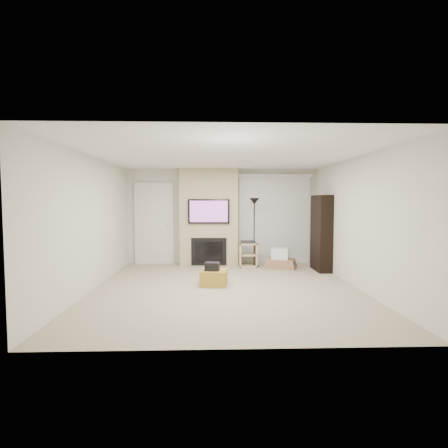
{
  "coord_description": "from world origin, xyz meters",
  "views": [
    {
      "loc": [
        -0.26,
        -6.55,
        1.65
      ],
      "look_at": [
        0.0,
        1.2,
        1.15
      ],
      "focal_mm": 28.0,
      "sensor_mm": 36.0,
      "label": 1
    }
  ],
  "objects_px": {
    "floor_lamp": "(254,213)",
    "box_stack": "(280,260)",
    "bookshelf": "(321,233)",
    "av_stand": "(248,253)",
    "ottoman": "(214,278)"
  },
  "relations": [
    {
      "from": "ottoman",
      "to": "box_stack",
      "type": "height_order",
      "value": "box_stack"
    },
    {
      "from": "floor_lamp",
      "to": "box_stack",
      "type": "height_order",
      "value": "floor_lamp"
    },
    {
      "from": "ottoman",
      "to": "floor_lamp",
      "type": "relative_size",
      "value": 0.29
    },
    {
      "from": "box_stack",
      "to": "av_stand",
      "type": "bearing_deg",
      "value": 165.2
    },
    {
      "from": "box_stack",
      "to": "bookshelf",
      "type": "bearing_deg",
      "value": -21.29
    },
    {
      "from": "box_stack",
      "to": "ottoman",
      "type": "bearing_deg",
      "value": -133.61
    },
    {
      "from": "ottoman",
      "to": "box_stack",
      "type": "xyz_separation_m",
      "value": [
        1.66,
        1.75,
        0.04
      ]
    },
    {
      "from": "floor_lamp",
      "to": "bookshelf",
      "type": "xyz_separation_m",
      "value": [
        1.54,
        -0.58,
        -0.47
      ]
    },
    {
      "from": "floor_lamp",
      "to": "av_stand",
      "type": "height_order",
      "value": "floor_lamp"
    },
    {
      "from": "av_stand",
      "to": "bookshelf",
      "type": "distance_m",
      "value": 1.87
    },
    {
      "from": "box_stack",
      "to": "bookshelf",
      "type": "distance_m",
      "value": 1.2
    },
    {
      "from": "ottoman",
      "to": "av_stand",
      "type": "relative_size",
      "value": 0.76
    },
    {
      "from": "floor_lamp",
      "to": "av_stand",
      "type": "distance_m",
      "value": 1.04
    },
    {
      "from": "ottoman",
      "to": "box_stack",
      "type": "bearing_deg",
      "value": 46.39
    },
    {
      "from": "ottoman",
      "to": "floor_lamp",
      "type": "height_order",
      "value": "floor_lamp"
    }
  ]
}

